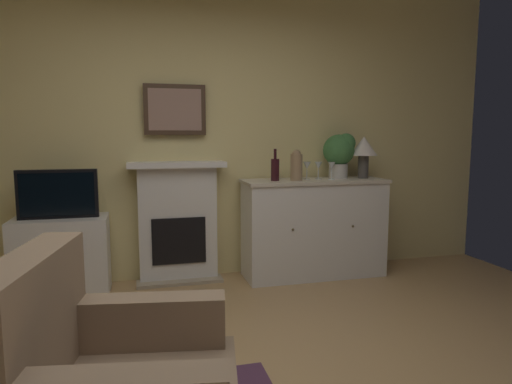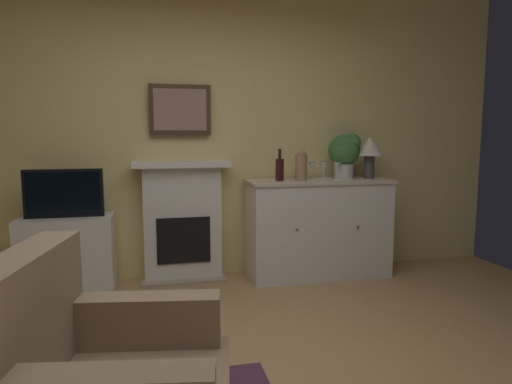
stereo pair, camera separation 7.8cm
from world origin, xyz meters
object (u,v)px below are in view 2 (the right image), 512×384
(table_lamp, at_px, (370,149))
(tv_set, at_px, (64,193))
(wine_glass_left, at_px, (312,167))
(tv_cabinet, at_px, (68,255))
(potted_plant_small, at_px, (345,152))
(vase_decorative, at_px, (301,165))
(framed_picture, at_px, (180,110))
(fireplace_unit, at_px, (183,221))
(wine_glass_center, at_px, (323,166))
(wine_glass_right, at_px, (337,167))
(sideboard_cabinet, at_px, (319,228))
(wine_bottle, at_px, (280,169))

(table_lamp, distance_m, tv_set, 2.76)
(table_lamp, xyz_separation_m, wine_glass_left, (-0.57, 0.02, -0.16))
(wine_glass_left, xyz_separation_m, tv_set, (-2.17, -0.03, -0.19))
(tv_cabinet, bearing_deg, potted_plant_small, 0.69)
(potted_plant_small, bearing_deg, table_lamp, -11.21)
(tv_cabinet, bearing_deg, vase_decorative, -1.83)
(framed_picture, relative_size, wine_glass_left, 3.33)
(fireplace_unit, bearing_deg, table_lamp, -5.74)
(wine_glass_left, xyz_separation_m, tv_cabinet, (-2.17, -0.01, -0.72))
(wine_glass_center, xyz_separation_m, wine_glass_right, (0.11, -0.06, 0.00))
(wine_glass_left, bearing_deg, potted_plant_small, 3.47)
(wine_glass_center, height_order, potted_plant_small, potted_plant_small)
(potted_plant_small, bearing_deg, vase_decorative, -168.58)
(vase_decorative, bearing_deg, potted_plant_small, 11.42)
(framed_picture, bearing_deg, fireplace_unit, -90.00)
(sideboard_cabinet, relative_size, tv_set, 2.18)
(wine_glass_center, distance_m, potted_plant_small, 0.27)
(tv_set, bearing_deg, vase_decorative, -1.18)
(wine_glass_left, distance_m, wine_glass_right, 0.23)
(wine_glass_right, height_order, potted_plant_small, potted_plant_small)
(table_lamp, relative_size, potted_plant_small, 0.93)
(framed_picture, height_order, potted_plant_small, framed_picture)
(fireplace_unit, bearing_deg, sideboard_cabinet, -8.00)
(vase_decorative, bearing_deg, framed_picture, 165.62)
(framed_picture, relative_size, tv_cabinet, 0.73)
(wine_glass_right, height_order, tv_cabinet, wine_glass_right)
(fireplace_unit, bearing_deg, tv_cabinet, -170.55)
(tv_cabinet, xyz_separation_m, tv_set, (0.00, -0.02, 0.53))
(wine_glass_center, bearing_deg, tv_cabinet, -180.00)
(fireplace_unit, xyz_separation_m, sideboard_cabinet, (1.26, -0.18, -0.08))
(wine_glass_center, bearing_deg, table_lamp, -1.88)
(wine_glass_right, bearing_deg, framed_picture, 169.34)
(vase_decorative, bearing_deg, tv_cabinet, 178.17)
(fireplace_unit, distance_m, tv_set, 1.04)
(table_lamp, height_order, wine_glass_left, table_lamp)
(framed_picture, relative_size, vase_decorative, 1.96)
(sideboard_cabinet, distance_m, table_lamp, 0.89)
(framed_picture, height_order, tv_cabinet, framed_picture)
(wine_bottle, bearing_deg, tv_cabinet, 178.50)
(wine_glass_left, relative_size, potted_plant_small, 0.38)
(potted_plant_small, bearing_deg, tv_set, -178.78)
(wine_glass_left, relative_size, tv_cabinet, 0.22)
(sideboard_cabinet, relative_size, table_lamp, 3.38)
(wine_glass_left, height_order, wine_glass_center, same)
(table_lamp, bearing_deg, tv_set, -179.83)
(table_lamp, height_order, tv_cabinet, table_lamp)
(framed_picture, height_order, wine_bottle, framed_picture)
(wine_bottle, xyz_separation_m, wine_glass_right, (0.55, -0.01, 0.01))
(framed_picture, xyz_separation_m, sideboard_cabinet, (1.26, -0.22, -1.10))
(wine_glass_left, height_order, tv_cabinet, wine_glass_left)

